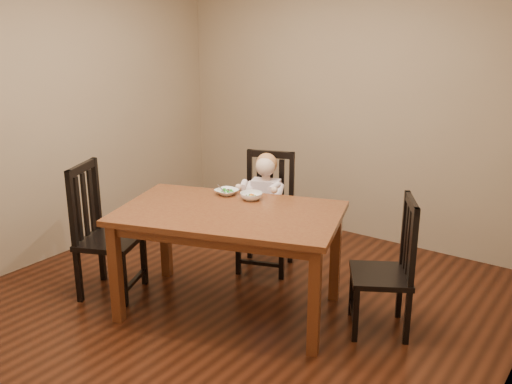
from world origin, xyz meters
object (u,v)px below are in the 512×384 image
Objects in this scene: chair_child at (267,214)px; chair_left at (103,233)px; chair_right at (388,269)px; bowl_veg at (251,196)px; dining_table at (229,223)px; toddler at (265,200)px; bowl_peas at (227,192)px.

chair_left is at bearing 36.60° from chair_child.
chair_child is at bearing 42.54° from chair_right.
bowl_veg is (1.00, 0.66, 0.32)m from chair_left.
bowl_veg reaches higher than dining_table.
chair_left reaches higher than toddler.
chair_right is at bearing 20.86° from dining_table.
chair_right is at bearing 142.57° from chair_child.
bowl_peas is at bearing 107.28° from chair_left.
bowl_veg is (0.21, -0.53, 0.34)m from chair_child.
toddler is at bearing 90.00° from chair_child.
chair_left is 6.20× the size of bowl_veg.
dining_table is at bearing -49.61° from bowl_peas.
bowl_veg is at bearing 65.51° from chair_right.
dining_table is 10.48× the size of bowl_peas.
dining_table is at bearing 85.16° from toddler.
chair_child reaches higher than toddler.
chair_right is (2.12, 0.77, -0.04)m from chair_left.
chair_right is (1.33, -0.42, -0.02)m from chair_child.
chair_left is (-1.02, -0.35, -0.20)m from dining_table.
bowl_veg is at bearing 92.02° from toddler.
chair_child reaches higher than chair_right.
chair_right reaches higher than dining_table.
dining_table is at bearing 80.96° from chair_right.
bowl_peas is at bearing 65.03° from chair_right.
dining_table is 0.41m from bowl_peas.
bowl_peas is (-0.26, 0.30, 0.12)m from dining_table.
chair_left is 1.40m from toddler.
toddler is at bearing 121.40° from chair_left.
chair_child reaches higher than dining_table.
chair_left is 2.26m from chair_right.
toddler is at bearing 111.88° from bowl_veg.
toddler is at bearing 44.31° from chair_right.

